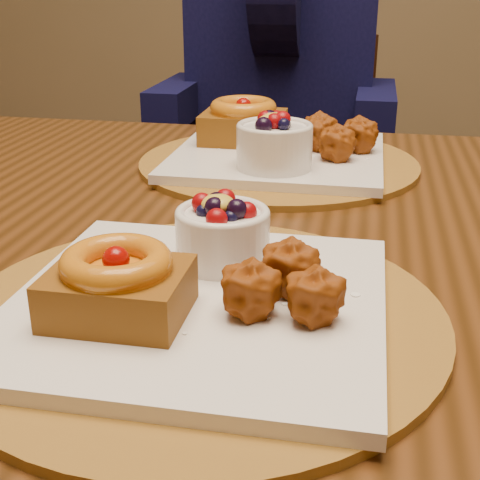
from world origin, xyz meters
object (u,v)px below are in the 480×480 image
at_px(place_setting_near, 198,292).
at_px(place_setting_far, 276,147).
at_px(chair_far, 294,189).
at_px(diner, 283,39).
at_px(dining_table, 249,286).

relative_size(place_setting_near, place_setting_far, 1.00).
xyz_separation_m(chair_far, diner, (-0.02, -0.15, 0.39)).
bearing_deg(place_setting_far, diner, 96.82).
relative_size(dining_table, chair_far, 1.88).
height_order(place_setting_near, diner, diner).
bearing_deg(chair_far, place_setting_near, -95.40).
bearing_deg(diner, chair_far, 108.02).
height_order(place_setting_near, chair_far, chair_far).
bearing_deg(diner, place_setting_near, -60.95).
xyz_separation_m(place_setting_near, place_setting_far, (-0.00, 0.43, 0.01)).
distance_m(place_setting_near, place_setting_far, 0.43).
xyz_separation_m(place_setting_far, chair_far, (-0.06, 0.79, -0.31)).
relative_size(place_setting_far, diner, 0.47).
bearing_deg(place_setting_far, dining_table, -89.14).
xyz_separation_m(place_setting_near, chair_far, (-0.06, 1.22, -0.30)).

